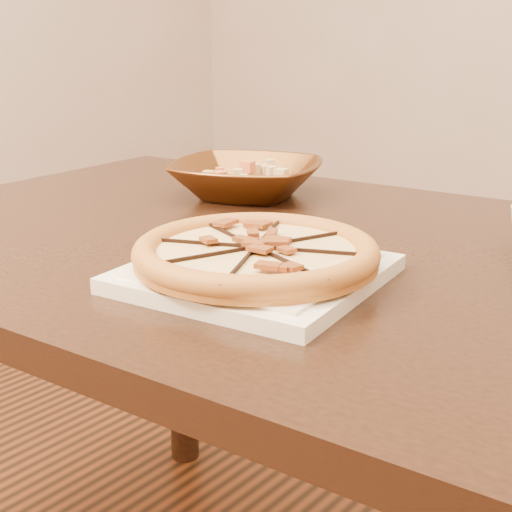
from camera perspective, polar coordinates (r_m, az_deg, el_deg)
The scene contains 5 objects.
dining_table at distance 1.02m, azimuth 2.67°, elevation -4.64°, with size 1.38×0.96×0.75m.
plate at distance 0.82m, azimuth 0.00°, elevation -1.30°, with size 0.30×0.30×0.02m.
pizza at distance 0.81m, azimuth -0.00°, elevation 0.26°, with size 0.28×0.28×0.03m.
bronze_bowl at distance 1.25m, azimuth -0.76°, elevation 6.20°, with size 0.25×0.25×0.06m, color brown.
mixed_dish at distance 1.24m, azimuth -0.83°, elevation 8.25°, with size 0.11×0.12×0.03m.
Camera 1 is at (0.58, -0.78, 1.02)m, focal length 50.00 mm.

